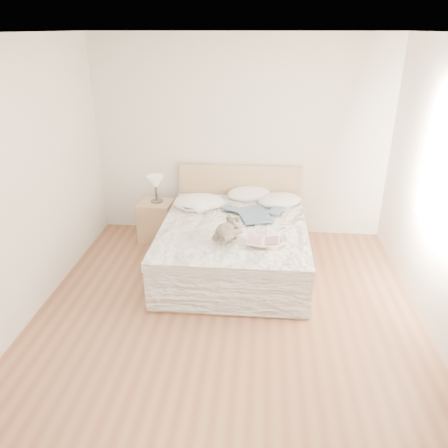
{
  "coord_description": "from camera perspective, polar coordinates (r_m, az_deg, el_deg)",
  "views": [
    {
      "loc": [
        0.3,
        -3.62,
        2.74
      ],
      "look_at": [
        -0.11,
        1.05,
        0.62
      ],
      "focal_mm": 35.0,
      "sensor_mm": 36.0,
      "label": 1
    }
  ],
  "objects": [
    {
      "name": "wall_front",
      "position": [
        1.97,
        -5.59,
        -20.45
      ],
      "size": [
        4.0,
        0.02,
        2.7
      ],
      "primitive_type": "cube",
      "color": "silver",
      "rests_on": "ground"
    },
    {
      "name": "bed",
      "position": [
        5.4,
        1.35,
        -2.46
      ],
      "size": [
        1.72,
        2.14,
        1.0
      ],
      "color": "tan",
      "rests_on": "floor"
    },
    {
      "name": "pillow_right",
      "position": [
        5.85,
        7.26,
        3.09
      ],
      "size": [
        0.71,
        0.61,
        0.18
      ],
      "primitive_type": "ellipsoid",
      "rotation": [
        0.0,
        0.0,
        0.38
      ],
      "color": "white",
      "rests_on": "bed"
    },
    {
      "name": "ceiling",
      "position": [
        3.64,
        0.36,
        23.71
      ],
      "size": [
        4.0,
        4.5,
        0.0
      ],
      "primitive_type": "cube",
      "color": "white",
      "rests_on": "ground"
    },
    {
      "name": "wall_back",
      "position": [
        6.04,
        2.14,
        11.0
      ],
      "size": [
        4.0,
        0.02,
        2.7
      ],
      "primitive_type": "cube",
      "color": "silver",
      "rests_on": "ground"
    },
    {
      "name": "window",
      "position": [
        4.46,
        27.15,
        4.79
      ],
      "size": [
        0.02,
        1.3,
        1.1
      ],
      "primitive_type": "cube",
      "color": "white",
      "rests_on": "wall_right"
    },
    {
      "name": "blouse",
      "position": [
        5.39,
        3.95,
        1.23
      ],
      "size": [
        0.7,
        0.72,
        0.02
      ],
      "primitive_type": null,
      "rotation": [
        0.0,
        0.0,
        0.3
      ],
      "color": "#39526D",
      "rests_on": "bed"
    },
    {
      "name": "teddy_bear",
      "position": [
        4.77,
        0.12,
        -1.68
      ],
      "size": [
        0.36,
        0.43,
        0.19
      ],
      "primitive_type": null,
      "rotation": [
        0.0,
        0.0,
        -0.34
      ],
      "color": "brown",
      "rests_on": "bed"
    },
    {
      "name": "table_lamp",
      "position": [
        5.96,
        -8.91,
        5.25
      ],
      "size": [
        0.28,
        0.28,
        0.37
      ],
      "color": "#4D4943",
      "rests_on": "nightstand"
    },
    {
      "name": "pillow_left",
      "position": [
        5.75,
        -3.32,
        2.86
      ],
      "size": [
        0.75,
        0.59,
        0.2
      ],
      "primitive_type": "ellipsoid",
      "rotation": [
        0.0,
        0.0,
        0.19
      ],
      "color": "white",
      "rests_on": "bed"
    },
    {
      "name": "nightstand",
      "position": [
        6.14,
        -8.78,
        0.41
      ],
      "size": [
        0.48,
        0.44,
        0.56
      ],
      "primitive_type": "cube",
      "rotation": [
        0.0,
        0.0,
        -0.08
      ],
      "color": "tan",
      "rests_on": "floor"
    },
    {
      "name": "wall_left",
      "position": [
        4.51,
        -25.97,
        3.87
      ],
      "size": [
        0.02,
        4.5,
        2.7
      ],
      "primitive_type": "cube",
      "color": "silver",
      "rests_on": "ground"
    },
    {
      "name": "childrens_book",
      "position": [
        4.72,
        5.14,
        -2.33
      ],
      "size": [
        0.37,
        0.26,
        0.02
      ],
      "primitive_type": "cube",
      "rotation": [
        0.0,
        0.0,
        -0.03
      ],
      "color": "#FCEBCB",
      "rests_on": "bed"
    },
    {
      "name": "photo_book",
      "position": [
        5.57,
        -3.99,
        2.01
      ],
      "size": [
        0.4,
        0.37,
        0.02
      ],
      "primitive_type": "cube",
      "rotation": [
        0.0,
        0.0,
        0.6
      ],
      "color": "white",
      "rests_on": "bed"
    },
    {
      "name": "floor",
      "position": [
        4.55,
        0.27,
        -12.69
      ],
      "size": [
        4.0,
        4.5,
        0.0
      ],
      "primitive_type": "cube",
      "color": "brown",
      "rests_on": "ground"
    },
    {
      "name": "pillow_middle",
      "position": [
        6.04,
        3.3,
        3.94
      ],
      "size": [
        0.72,
        0.6,
        0.18
      ],
      "primitive_type": "ellipsoid",
      "rotation": [
        0.0,
        0.0,
        0.31
      ],
      "color": "white",
      "rests_on": "bed"
    }
  ]
}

